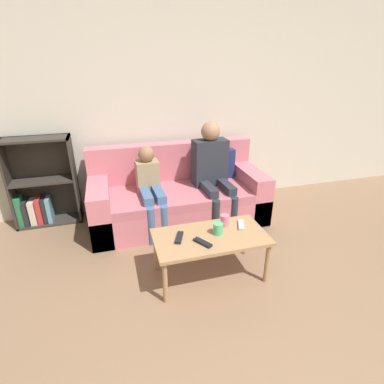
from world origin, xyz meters
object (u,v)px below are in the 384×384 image
(cup_far, at_px, (218,229))
(tv_remote_2, at_px, (179,238))
(person_child, at_px, (150,185))
(cup_near, at_px, (225,220))
(tv_remote_1, at_px, (241,225))
(tv_remote_0, at_px, (203,243))
(bookshelf, at_px, (41,189))
(couch, at_px, (178,197))
(person_adult, at_px, (212,166))
(coffee_table, at_px, (210,240))

(cup_far, xyz_separation_m, tv_remote_2, (-0.34, 0.01, -0.04))
(person_child, height_order, cup_far, person_child)
(person_child, bearing_deg, cup_near, -59.41)
(cup_near, distance_m, tv_remote_1, 0.15)
(cup_near, relative_size, tv_remote_0, 0.60)
(bookshelf, xyz_separation_m, cup_far, (1.62, -1.45, 0.05))
(couch, xyz_separation_m, tv_remote_0, (-0.08, -1.20, 0.14))
(tv_remote_0, bearing_deg, person_child, 71.91)
(person_child, distance_m, cup_near, 1.00)
(cup_far, distance_m, tv_remote_2, 0.34)
(tv_remote_0, distance_m, tv_remote_1, 0.45)
(bookshelf, relative_size, person_adult, 0.88)
(coffee_table, height_order, person_child, person_child)
(person_adult, xyz_separation_m, cup_near, (-0.19, -0.89, -0.20))
(tv_remote_0, bearing_deg, person_adult, 35.53)
(couch, xyz_separation_m, tv_remote_2, (-0.25, -1.07, 0.14))
(couch, relative_size, tv_remote_0, 11.71)
(person_adult, xyz_separation_m, tv_remote_2, (-0.63, -0.99, -0.24))
(tv_remote_0, bearing_deg, tv_remote_2, 111.13)
(person_adult, xyz_separation_m, tv_remote_0, (-0.47, -1.12, -0.24))
(couch, relative_size, cup_near, 19.65)
(cup_far, height_order, tv_remote_2, cup_far)
(couch, relative_size, bookshelf, 1.95)
(tv_remote_0, bearing_deg, tv_remote_1, -9.23)
(person_adult, bearing_deg, tv_remote_1, -96.08)
(couch, distance_m, person_adult, 0.55)
(cup_near, bearing_deg, person_child, 122.83)
(person_adult, relative_size, person_child, 1.24)
(coffee_table, bearing_deg, person_child, 110.47)
(person_adult, xyz_separation_m, tv_remote_1, (-0.05, -0.94, -0.24))
(coffee_table, relative_size, cup_near, 9.54)
(couch, bearing_deg, person_child, -159.67)
(couch, bearing_deg, tv_remote_1, -71.81)
(couch, relative_size, tv_remote_2, 11.32)
(bookshelf, bearing_deg, couch, -13.31)
(cup_far, height_order, tv_remote_0, cup_far)
(coffee_table, distance_m, person_child, 1.05)
(couch, relative_size, cup_far, 19.70)
(person_child, height_order, tv_remote_1, person_child)
(tv_remote_1, bearing_deg, tv_remote_0, -135.69)
(tv_remote_2, bearing_deg, cup_near, 35.67)
(cup_near, xyz_separation_m, tv_remote_0, (-0.28, -0.23, -0.04))
(coffee_table, height_order, cup_far, cup_far)
(bookshelf, distance_m, cup_far, 2.17)
(person_child, bearing_deg, person_adult, 1.58)
(tv_remote_0, bearing_deg, bookshelf, 101.08)
(person_adult, distance_m, person_child, 0.74)
(person_child, height_order, cup_near, person_child)
(couch, xyz_separation_m, person_child, (-0.34, -0.13, 0.24))
(cup_far, height_order, tv_remote_1, cup_far)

